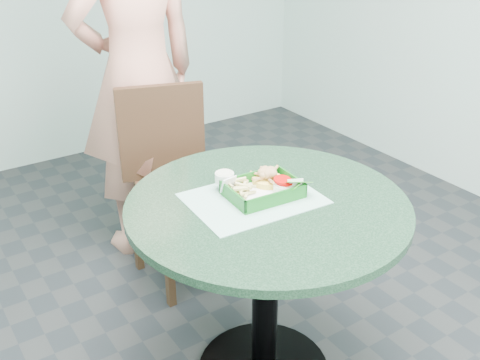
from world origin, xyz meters
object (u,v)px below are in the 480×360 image
crab_sandwich (266,180)px  sauce_ramekin (224,183)px  cafe_table (266,249)px  food_basket (263,197)px  diner_person (135,30)px  dining_chair (173,172)px

crab_sandwich → sauce_ramekin: (-0.14, 0.05, 0.00)m
crab_sandwich → sauce_ramekin: 0.15m
cafe_table → food_basket: size_ratio=3.94×
cafe_table → diner_person: size_ratio=0.42×
diner_person → sauce_ramekin: (-0.14, -0.99, -0.34)m
diner_person → food_basket: diner_person is taller
diner_person → sauce_ramekin: bearing=78.1°
sauce_ramekin → food_basket: bearing=-47.9°
diner_person → crab_sandwich: bearing=86.3°
crab_sandwich → cafe_table: bearing=-123.6°
dining_chair → diner_person: bearing=108.2°
diner_person → food_basket: (-0.05, -1.10, -0.38)m
food_basket → crab_sandwich: bearing=43.5°
dining_chair → crab_sandwich: size_ratio=8.45×
dining_chair → food_basket: bearing=-75.9°
crab_sandwich → dining_chair: bearing=90.0°
food_basket → crab_sandwich: crab_sandwich is taller
food_basket → sauce_ramekin: (-0.09, 0.10, 0.04)m
crab_sandwich → sauce_ramekin: crab_sandwich is taller
food_basket → crab_sandwich: 0.08m
dining_chair → sauce_ramekin: dining_chair is taller
dining_chair → sauce_ramekin: size_ratio=13.92×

